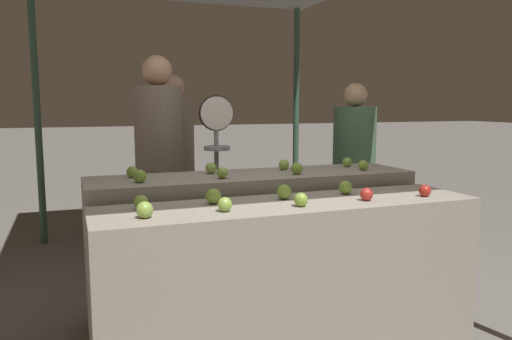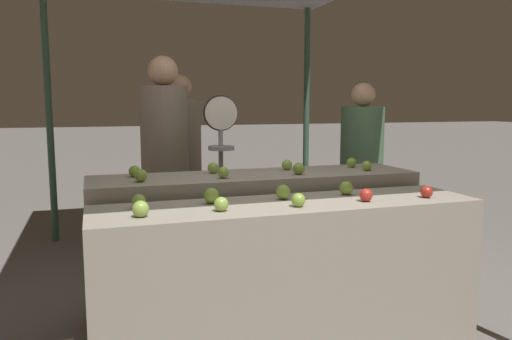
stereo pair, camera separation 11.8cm
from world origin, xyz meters
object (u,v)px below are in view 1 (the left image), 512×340
Objects in this scene: person_vendor_at_scale at (159,153)px; person_customer_left at (173,155)px; produce_scale at (217,150)px; person_customer_right at (354,160)px.

person_vendor_at_scale reaches higher than person_customer_left.
produce_scale is 0.52m from person_vendor_at_scale.
person_customer_right is at bearing 11.70° from produce_scale.
person_customer_left is at bearing -25.95° from person_customer_right.
person_customer_left is at bearing 102.37° from produce_scale.
person_customer_left is (0.20, 0.45, -0.07)m from person_vendor_at_scale.
person_vendor_at_scale is at bearing -9.79° from person_customer_right.
produce_scale is 1.43m from person_customer_right.
produce_scale is 0.88× the size of person_customer_left.
person_customer_left is (-0.18, 0.80, -0.11)m from produce_scale.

